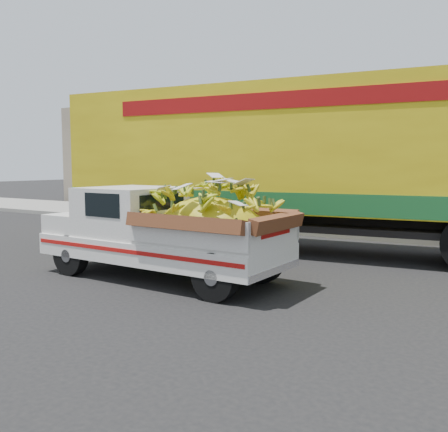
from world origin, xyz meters
The scene contains 6 objects.
ground centered at (0.00, 0.00, 0.00)m, with size 100.00×100.00×0.00m, color black.
curb centered at (0.00, 6.50, 0.07)m, with size 60.00×0.25×0.15m, color gray.
sidewalk centered at (0.00, 8.60, 0.07)m, with size 60.00×4.00×0.14m, color gray.
building_left centered at (-8.00, 14.50, 2.50)m, with size 18.00×6.00×5.00m, color gray.
pickup_truck centered at (-0.61, 0.05, 0.86)m, with size 4.63×1.80×1.61m.
semi_trailer centered at (0.10, 4.05, 2.12)m, with size 12.04×3.78×3.80m.
Camera 1 is at (4.59, -6.75, 2.02)m, focal length 40.00 mm.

